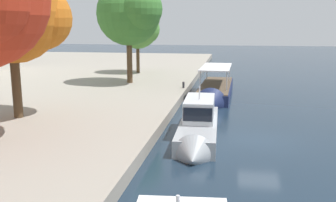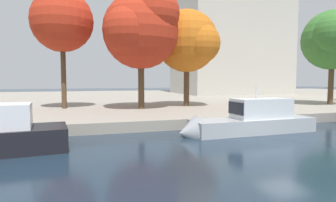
{
  "view_description": "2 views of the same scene",
  "coord_description": "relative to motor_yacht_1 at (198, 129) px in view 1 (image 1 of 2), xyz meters",
  "views": [
    {
      "loc": [
        -22.74,
        1.85,
        7.0
      ],
      "look_at": [
        -1.59,
        5.45,
        2.67
      ],
      "focal_mm": 40.49,
      "sensor_mm": 36.0,
      "label": 1
    },
    {
      "loc": [
        -10.99,
        -13.25,
        3.68
      ],
      "look_at": [
        -5.42,
        4.5,
        2.29
      ],
      "focal_mm": 30.79,
      "sensor_mm": 36.0,
      "label": 2
    }
  ],
  "objects": [
    {
      "name": "tour_boat_2",
      "position": [
        14.15,
        -0.36,
        -0.21
      ],
      "size": [
        13.03,
        3.39,
        3.98
      ],
      "rotation": [
        0.0,
        0.0,
        3.11
      ],
      "color": "navy",
      "rests_on": "ground_plane"
    },
    {
      "name": "ground_plane",
      "position": [
        -0.03,
        -3.81,
        -0.64
      ],
      "size": [
        220.0,
        220.0,
        0.0
      ],
      "primitive_type": "plane",
      "color": "#192838"
    },
    {
      "name": "mooring_bollard_0",
      "position": [
        14.31,
        2.78,
        0.48
      ],
      "size": [
        0.25,
        0.25,
        0.65
      ],
      "color": "#2D2D33",
      "rests_on": "dock_promenade"
    },
    {
      "name": "motor_yacht_1",
      "position": [
        0.0,
        0.0,
        0.0
      ],
      "size": [
        9.98,
        2.55,
        4.02
      ],
      "rotation": [
        0.0,
        0.0,
        3.17
      ],
      "color": "#9EA3A8",
      "rests_on": "ground_plane"
    },
    {
      "name": "tree_4",
      "position": [
        25.58,
        10.03,
        5.95
      ],
      "size": [
        5.41,
        5.75,
        8.53
      ],
      "color": "#4C3823",
      "rests_on": "dock_promenade"
    },
    {
      "name": "tree_5",
      "position": [
        0.43,
        12.1,
        6.99
      ],
      "size": [
        6.7,
        7.05,
        10.38
      ],
      "color": "#4C3823",
      "rests_on": "dock_promenade"
    },
    {
      "name": "tree_1",
      "position": [
        16.76,
        8.75,
        7.6
      ],
      "size": [
        6.98,
        7.24,
        10.77
      ],
      "color": "#4C3823",
      "rests_on": "dock_promenade"
    }
  ]
}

